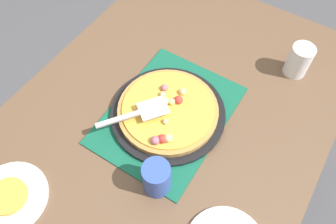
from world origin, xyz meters
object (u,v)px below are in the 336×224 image
plate_far_right (10,198)px  pizza_pan (168,113)px  pizza (168,110)px  pizza_server (139,113)px  cup_far (157,178)px  served_slice_right (8,196)px  cup_near (299,61)px

plate_far_right → pizza_pan: bearing=-26.0°
pizza_pan → pizza: (-0.00, -0.00, 0.02)m
pizza → pizza_server: (-0.08, 0.06, 0.04)m
pizza → cup_far: 0.25m
plate_far_right → served_slice_right: served_slice_right is taller
pizza → cup_near: (0.41, -0.29, 0.03)m
pizza_pan → cup_near: (0.40, -0.29, 0.05)m
pizza → pizza_pan: bearing=31.1°
cup_far → served_slice_right: bearing=127.3°
plate_far_right → cup_near: bearing=-30.5°
served_slice_right → cup_far: (0.26, -0.34, 0.04)m
plate_far_right → cup_near: cup_near is taller
pizza → pizza_server: pizza_server is taller
pizza → cup_near: 0.50m
pizza → cup_far: size_ratio=2.75×
served_slice_right → pizza_server: size_ratio=0.53×
pizza → cup_near: size_ratio=2.75×
served_slice_right → pizza_server: pizza_server is taller
plate_far_right → pizza: bearing=-26.1°
served_slice_right → pizza: bearing=-26.1°
pizza → plate_far_right: size_ratio=1.50×
cup_near → served_slice_right: bearing=149.5°
pizza_pan → pizza_server: (-0.08, 0.06, 0.06)m
served_slice_right → pizza_server: (0.40, -0.18, 0.05)m
pizza → cup_near: cup_near is taller
pizza_pan → pizza: pizza is taller
pizza_pan → plate_far_right: size_ratio=1.73×
pizza_pan → pizza_server: bearing=142.9°
plate_far_right → served_slice_right: (0.00, 0.00, 0.01)m
served_slice_right → cup_far: cup_far is taller
pizza_pan → cup_near: 0.50m
plate_far_right → pizza_server: size_ratio=1.05×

